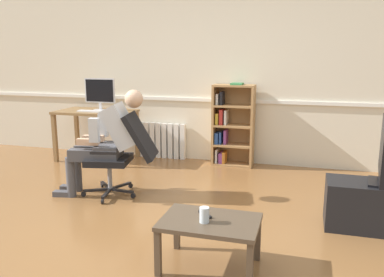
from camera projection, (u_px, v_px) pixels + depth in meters
ground_plane at (150, 232)px, 3.56m from camera, size 18.00×18.00×0.00m
back_wall at (217, 71)px, 5.77m from camera, size 12.00×0.13×2.70m
computer_desk at (96, 118)px, 5.92m from camera, size 1.14×0.67×0.76m
imac_monitor at (100, 92)px, 5.90m from camera, size 0.49×0.14×0.48m
keyboard at (92, 111)px, 5.76m from camera, size 0.42×0.12×0.02m
computer_mouse at (111, 111)px, 5.70m from camera, size 0.06×0.10×0.03m
bookshelf at (231, 126)px, 5.66m from camera, size 0.59×0.29×1.19m
radiator at (162, 140)px, 6.12m from camera, size 0.77×0.08×0.55m
office_chair at (123, 151)px, 4.40m from camera, size 0.86×0.64×0.95m
person_seated at (107, 139)px, 4.39m from camera, size 1.04×0.50×1.20m
tv_stand at (378, 206)px, 3.57m from camera, size 0.91×0.42×0.44m
tv_screen at (384, 150)px, 3.46m from camera, size 0.24×0.84×0.58m
coffee_table at (210, 227)px, 2.89m from camera, size 0.72×0.49×0.38m
drinking_glass at (204, 215)px, 2.83m from camera, size 0.07×0.07×0.11m
spare_remote at (205, 214)px, 2.96m from camera, size 0.13×0.14×0.02m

